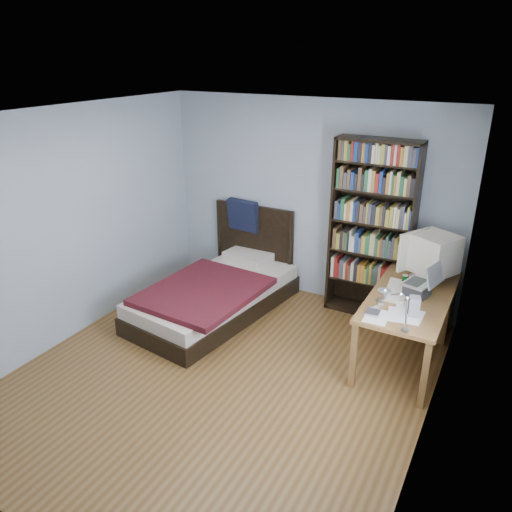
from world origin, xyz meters
name	(u,v)px	position (x,y,z in m)	size (l,w,h in m)	color
room	(222,260)	(0.03, 0.00, 1.25)	(4.20, 4.24, 2.50)	brown
desk	(417,303)	(1.50, 1.65, 0.42)	(0.75, 1.62, 0.73)	brown
crt_monitor	(432,254)	(1.58, 1.64, 1.02)	(0.61, 0.56, 0.51)	beige
laptop	(419,287)	(1.57, 1.17, 0.84)	(0.36, 0.35, 0.37)	#2D2D30
desk_lamp	(388,299)	(1.51, 0.09, 1.17)	(0.21, 0.47, 0.55)	#99999E
keyboard	(396,291)	(1.36, 1.16, 0.75)	(0.20, 0.51, 0.04)	beige
speaker	(414,306)	(1.61, 0.75, 0.83)	(0.10, 0.10, 0.19)	gray
soda_can	(405,280)	(1.39, 1.37, 0.78)	(0.06, 0.06, 0.11)	#073812
mouse	(413,282)	(1.46, 1.44, 0.75)	(0.07, 0.12, 0.04)	silver
phone_silver	(380,302)	(1.27, 0.85, 0.74)	(0.05, 0.11, 0.02)	#BCBBC0
phone_grey	(375,308)	(1.27, 0.70, 0.74)	(0.05, 0.09, 0.02)	gray
external_drive	(373,313)	(1.28, 0.60, 0.74)	(0.13, 0.13, 0.03)	gray
bookshelf	(372,231)	(0.85, 1.94, 1.06)	(0.95, 0.30, 2.11)	black
bed	(218,291)	(-0.77, 1.12, 0.25)	(1.37, 2.30, 1.16)	black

